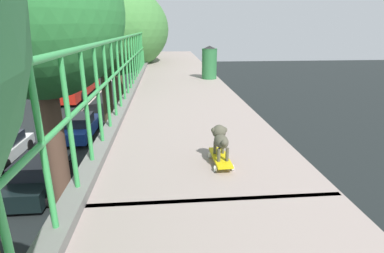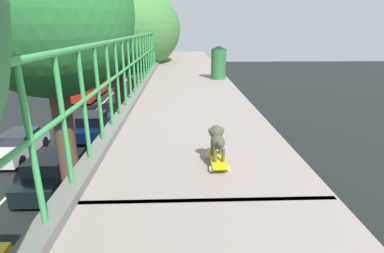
{
  "view_description": "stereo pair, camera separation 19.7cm",
  "coord_description": "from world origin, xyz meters",
  "px_view_note": "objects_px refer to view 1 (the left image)",
  "views": [
    {
      "loc": [
        0.57,
        -1.89,
        6.75
      ],
      "look_at": [
        0.9,
        1.88,
        5.49
      ],
      "focal_mm": 28.01,
      "sensor_mm": 36.0,
      "label": 1
    },
    {
      "loc": [
        0.76,
        -1.9,
        6.75
      ],
      "look_at": [
        0.9,
        1.88,
        5.49
      ],
      "focal_mm": 28.01,
      "sensor_mm": 36.0,
      "label": 2
    }
  ],
  "objects_px": {
    "car_white_sixth": "(2,149)",
    "toy_skateboard": "(220,158)",
    "car_black_fifth": "(39,175)",
    "city_bus": "(77,78)",
    "car_blue_seventh": "(80,127)",
    "litter_bin": "(209,62)",
    "small_dog": "(220,138)"
  },
  "relations": [
    {
      "from": "small_dog",
      "to": "car_white_sixth",
      "type": "bearing_deg",
      "value": 126.92
    },
    {
      "from": "car_white_sixth",
      "to": "car_blue_seventh",
      "type": "relative_size",
      "value": 0.92
    },
    {
      "from": "litter_bin",
      "to": "city_bus",
      "type": "bearing_deg",
      "value": 114.67
    },
    {
      "from": "toy_skateboard",
      "to": "litter_bin",
      "type": "xyz_separation_m",
      "value": [
        0.7,
        5.79,
        0.41
      ]
    },
    {
      "from": "toy_skateboard",
      "to": "small_dog",
      "type": "relative_size",
      "value": 1.35
    },
    {
      "from": "car_white_sixth",
      "to": "litter_bin",
      "type": "height_order",
      "value": "litter_bin"
    },
    {
      "from": "litter_bin",
      "to": "car_black_fifth",
      "type": "bearing_deg",
      "value": 154.3
    },
    {
      "from": "car_black_fifth",
      "to": "city_bus",
      "type": "bearing_deg",
      "value": 100.26
    },
    {
      "from": "toy_skateboard",
      "to": "car_black_fifth",
      "type": "bearing_deg",
      "value": 124.06
    },
    {
      "from": "car_white_sixth",
      "to": "car_blue_seventh",
      "type": "xyz_separation_m",
      "value": [
        3.18,
        3.26,
        0.06
      ]
    },
    {
      "from": "car_white_sixth",
      "to": "car_blue_seventh",
      "type": "bearing_deg",
      "value": 45.71
    },
    {
      "from": "car_black_fifth",
      "to": "toy_skateboard",
      "type": "relative_size",
      "value": 7.87
    },
    {
      "from": "city_bus",
      "to": "small_dog",
      "type": "height_order",
      "value": "small_dog"
    },
    {
      "from": "city_bus",
      "to": "small_dog",
      "type": "xyz_separation_m",
      "value": [
        9.6,
        -28.19,
        3.78
      ]
    },
    {
      "from": "city_bus",
      "to": "litter_bin",
      "type": "relative_size",
      "value": 10.75
    },
    {
      "from": "car_blue_seventh",
      "to": "small_dog",
      "type": "relative_size",
      "value": 11.12
    },
    {
      "from": "car_black_fifth",
      "to": "city_bus",
      "type": "relative_size",
      "value": 0.43
    },
    {
      "from": "car_black_fifth",
      "to": "toy_skateboard",
      "type": "xyz_separation_m",
      "value": [
        6.14,
        -9.08,
        4.66
      ]
    },
    {
      "from": "car_blue_seventh",
      "to": "car_black_fifth",
      "type": "bearing_deg",
      "value": -90.0
    },
    {
      "from": "small_dog",
      "to": "city_bus",
      "type": "bearing_deg",
      "value": 108.81
    },
    {
      "from": "city_bus",
      "to": "toy_skateboard",
      "type": "height_order",
      "value": "toy_skateboard"
    },
    {
      "from": "car_black_fifth",
      "to": "city_bus",
      "type": "height_order",
      "value": "city_bus"
    },
    {
      "from": "car_black_fifth",
      "to": "car_blue_seventh",
      "type": "distance_m",
      "value": 6.62
    },
    {
      "from": "city_bus",
      "to": "litter_bin",
      "type": "distance_m",
      "value": 25.0
    },
    {
      "from": "car_black_fifth",
      "to": "small_dog",
      "type": "xyz_separation_m",
      "value": [
        6.14,
        -9.05,
        4.89
      ]
    },
    {
      "from": "car_white_sixth",
      "to": "toy_skateboard",
      "type": "relative_size",
      "value": 7.59
    },
    {
      "from": "toy_skateboard",
      "to": "small_dog",
      "type": "distance_m",
      "value": 0.23
    },
    {
      "from": "toy_skateboard",
      "to": "litter_bin",
      "type": "distance_m",
      "value": 5.85
    },
    {
      "from": "toy_skateboard",
      "to": "car_blue_seventh",
      "type": "bearing_deg",
      "value": 111.36
    },
    {
      "from": "car_blue_seventh",
      "to": "city_bus",
      "type": "distance_m",
      "value": 13.04
    },
    {
      "from": "car_blue_seventh",
      "to": "toy_skateboard",
      "type": "distance_m",
      "value": 17.49
    },
    {
      "from": "car_blue_seventh",
      "to": "toy_skateboard",
      "type": "xyz_separation_m",
      "value": [
        6.14,
        -15.7,
        4.66
      ]
    }
  ]
}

